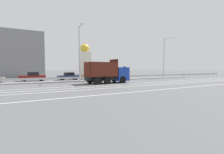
# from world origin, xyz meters

# --- Properties ---
(ground_plane) EXTENTS (320.00, 320.00, 0.00)m
(ground_plane) POSITION_xyz_m (0.00, 0.00, 0.00)
(ground_plane) COLOR #565659
(lane_strip_0) EXTENTS (71.88, 0.16, 0.01)m
(lane_strip_0) POSITION_xyz_m (-3.47, -4.45, 0.00)
(lane_strip_0) COLOR silver
(lane_strip_0) RESTS_ON ground_plane
(lane_strip_1) EXTENTS (71.88, 0.16, 0.01)m
(lane_strip_1) POSITION_xyz_m (-3.47, -6.21, 0.00)
(lane_strip_1) COLOR silver
(lane_strip_1) RESTS_ON ground_plane
(lane_strip_2) EXTENTS (71.88, 0.16, 0.01)m
(lane_strip_2) POSITION_xyz_m (-3.47, -7.80, 0.00)
(lane_strip_2) COLOR silver
(lane_strip_2) RESTS_ON ground_plane
(lane_strip_3) EXTENTS (71.88, 0.16, 0.01)m
(lane_strip_3) POSITION_xyz_m (-3.47, -11.36, 0.00)
(lane_strip_3) COLOR silver
(lane_strip_3) RESTS_ON ground_plane
(median_island) EXTENTS (39.53, 1.10, 0.18)m
(median_island) POSITION_xyz_m (0.00, 2.00, 0.09)
(median_island) COLOR gray
(median_island) RESTS_ON ground_plane
(median_guardrail) EXTENTS (71.88, 0.09, 0.78)m
(median_guardrail) POSITION_xyz_m (0.00, 2.83, 0.57)
(median_guardrail) COLOR #9EA0A5
(median_guardrail) RESTS_ON ground_plane
(dump_truck) EXTENTS (6.81, 3.06, 3.59)m
(dump_truck) POSITION_xyz_m (-2.65, -2.59, 1.27)
(dump_truck) COLOR #19389E
(dump_truck) RESTS_ON ground_plane
(median_road_sign) EXTENTS (0.83, 0.16, 2.66)m
(median_road_sign) POSITION_xyz_m (2.47, 2.00, 1.44)
(median_road_sign) COLOR white
(median_road_sign) RESTS_ON ground_plane
(street_lamp_1) EXTENTS (0.71, 2.74, 9.06)m
(street_lamp_1) POSITION_xyz_m (-6.43, 1.61, 5.08)
(street_lamp_1) COLOR #ADADB2
(street_lamp_1) RESTS_ON ground_plane
(street_lamp_2) EXTENTS (0.71, 2.70, 8.84)m
(street_lamp_2) POSITION_xyz_m (12.77, 1.60, 4.96)
(street_lamp_2) COLOR #ADADB2
(street_lamp_2) RESTS_ON ground_plane
(parked_car_2) EXTENTS (4.19, 1.80, 1.58)m
(parked_car_2) POSITION_xyz_m (-13.40, 6.85, 0.78)
(parked_car_2) COLOR maroon
(parked_car_2) RESTS_ON ground_plane
(parked_car_3) EXTENTS (4.09, 1.97, 1.45)m
(parked_car_3) POSITION_xyz_m (-7.28, 6.68, 0.72)
(parked_car_3) COLOR navy
(parked_car_3) RESTS_ON ground_plane
(parked_car_4) EXTENTS (4.24, 1.87, 1.40)m
(parked_car_4) POSITION_xyz_m (-2.44, 6.93, 0.71)
(parked_car_4) COLOR #B27A14
(parked_car_4) RESTS_ON ground_plane
(parked_car_5) EXTENTS (4.87, 2.09, 1.41)m
(parked_car_5) POSITION_xyz_m (3.60, 6.54, 0.72)
(parked_car_5) COLOR silver
(parked_car_5) RESTS_ON ground_plane
(background_building_0) EXTENTS (14.39, 11.11, 11.38)m
(background_building_0) POSITION_xyz_m (-17.96, 24.10, 5.69)
(background_building_0) COLOR gray
(background_building_0) RESTS_ON ground_plane
(church_tower) EXTENTS (3.60, 3.60, 11.85)m
(church_tower) POSITION_xyz_m (3.00, 29.66, 5.34)
(church_tower) COLOR silver
(church_tower) RESTS_ON ground_plane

